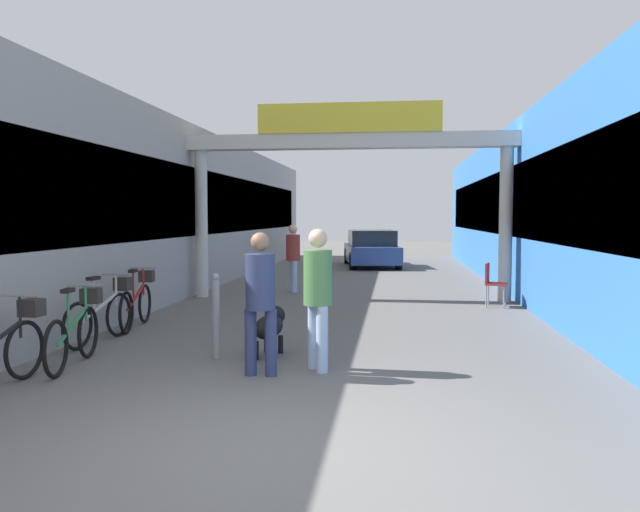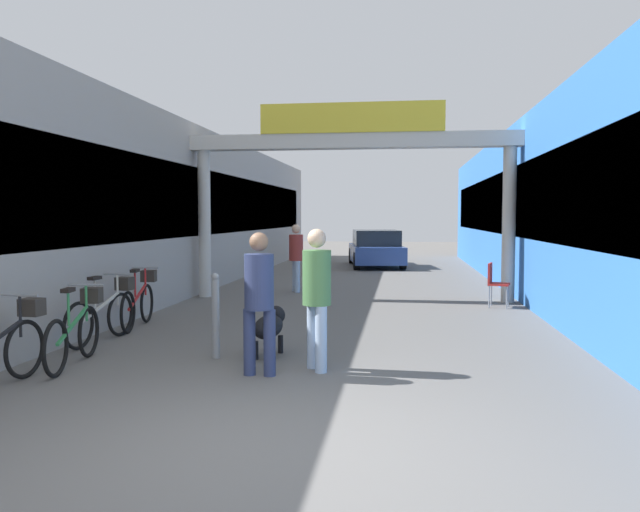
{
  "view_description": "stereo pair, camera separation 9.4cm",
  "coord_description": "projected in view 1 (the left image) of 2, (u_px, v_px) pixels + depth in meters",
  "views": [
    {
      "loc": [
        1.01,
        -4.84,
        1.84
      ],
      "look_at": [
        0.0,
        3.51,
        1.3
      ],
      "focal_mm": 35.0,
      "sensor_mm": 36.0,
      "label": 1
    },
    {
      "loc": [
        1.1,
        -4.83,
        1.84
      ],
      "look_at": [
        0.0,
        3.51,
        1.3
      ],
      "focal_mm": 35.0,
      "sensor_mm": 36.0,
      "label": 2
    }
  ],
  "objects": [
    {
      "name": "parked_car_blue",
      "position": [
        371.0,
        249.0,
        22.73
      ],
      "size": [
        2.28,
        4.2,
        1.33
      ],
      "color": "#2D478C",
      "rests_on": "ground_plane"
    },
    {
      "name": "pedestrian_carrying_crate",
      "position": [
        293.0,
        254.0,
        15.07
      ],
      "size": [
        0.44,
        0.44,
        1.64
      ],
      "color": "#A5BFE0",
      "rests_on": "ground_plane"
    },
    {
      "name": "arcade_sign_gateway",
      "position": [
        349.0,
        162.0,
        13.57
      ],
      "size": [
        7.4,
        0.47,
        4.27
      ],
      "color": "beige",
      "rests_on": "ground_plane"
    },
    {
      "name": "bollard_post_metal",
      "position": [
        216.0,
        315.0,
        8.03
      ],
      "size": [
        0.1,
        0.1,
        1.11
      ],
      "color": "gray",
      "rests_on": "ground_plane"
    },
    {
      "name": "bicycle_black_nearest",
      "position": [
        0.0,
        348.0,
        6.62
      ],
      "size": [
        0.46,
        1.69,
        0.98
      ],
      "color": "black",
      "rests_on": "ground_plane"
    },
    {
      "name": "pedestrian_with_dog",
      "position": [
        318.0,
        290.0,
        7.38
      ],
      "size": [
        0.47,
        0.47,
        1.69
      ],
      "color": "#A5BFE0",
      "rests_on": "ground_plane"
    },
    {
      "name": "ground_plane",
      "position": [
        268.0,
        444.0,
        5.04
      ],
      "size": [
        80.0,
        80.0,
        0.0
      ],
      "primitive_type": "plane",
      "color": "#605E5B"
    },
    {
      "name": "pedestrian_companion",
      "position": [
        260.0,
        294.0,
        7.13
      ],
      "size": [
        0.39,
        0.36,
        1.66
      ],
      "color": "navy",
      "rests_on": "ground_plane"
    },
    {
      "name": "storefront_right",
      "position": [
        564.0,
        211.0,
        15.2
      ],
      "size": [
        3.0,
        26.0,
        3.95
      ],
      "color": "blue",
      "rests_on": "ground_plane"
    },
    {
      "name": "bicycle_green_second",
      "position": [
        76.0,
        330.0,
        7.68
      ],
      "size": [
        0.46,
        1.68,
        0.98
      ],
      "color": "black",
      "rests_on": "ground_plane"
    },
    {
      "name": "cafe_chair_red_nearer",
      "position": [
        492.0,
        280.0,
        12.6
      ],
      "size": [
        0.49,
        0.49,
        0.89
      ],
      "color": "gray",
      "rests_on": "ground_plane"
    },
    {
      "name": "dog_on_leash",
      "position": [
        270.0,
        326.0,
        8.22
      ],
      "size": [
        0.4,
        0.86,
        0.62
      ],
      "color": "black",
      "rests_on": "ground_plane"
    },
    {
      "name": "bicycle_silver_third",
      "position": [
        104.0,
        312.0,
        9.12
      ],
      "size": [
        0.46,
        1.68,
        0.98
      ],
      "color": "black",
      "rests_on": "ground_plane"
    },
    {
      "name": "storefront_left",
      "position": [
        162.0,
        211.0,
        16.42
      ],
      "size": [
        3.0,
        26.0,
        3.95
      ],
      "color": "#9E9993",
      "rests_on": "ground_plane"
    },
    {
      "name": "bicycle_red_farthest",
      "position": [
        138.0,
        301.0,
        10.33
      ],
      "size": [
        0.46,
        1.68,
        0.98
      ],
      "color": "black",
      "rests_on": "ground_plane"
    }
  ]
}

